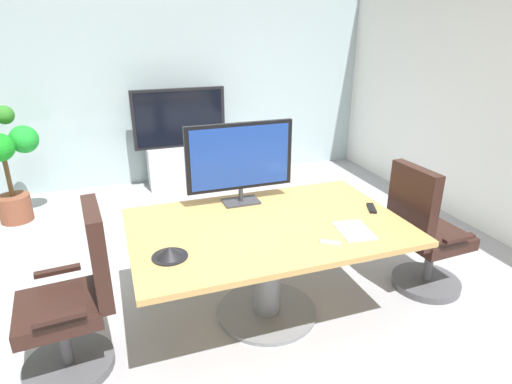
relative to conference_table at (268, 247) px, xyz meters
name	(u,v)px	position (x,y,z in m)	size (l,w,h in m)	color
ground_plane	(257,317)	(-0.09, -0.03, -0.57)	(7.75, 7.75, 0.00)	#99999E
wall_back_glass_partition	(172,83)	(-0.09, 3.34, 0.75)	(5.59, 0.10, 2.65)	#9EB2B7
conference_table	(268,247)	(0.00, 0.00, 0.00)	(1.92, 1.23, 0.76)	#B2894C
office_chair_left	(75,306)	(-1.31, -0.10, -0.12)	(0.61, 0.59, 1.09)	#4C4C51
office_chair_right	(424,240)	(1.31, -0.11, -0.12)	(0.61, 0.58, 1.09)	#4C4C51
tv_monitor	(240,159)	(-0.06, 0.44, 0.55)	(0.84, 0.18, 0.64)	#333338
wall_display_unit	(182,154)	(-0.09, 2.99, -0.13)	(1.20, 0.36, 1.31)	#B7BABC
potted_plant	(3,160)	(-2.08, 2.47, 0.14)	(0.76, 0.63, 1.26)	brown
conference_phone	(170,253)	(-0.72, -0.23, 0.22)	(0.22, 0.22, 0.07)	black
remote_control	(372,208)	(0.84, -0.02, 0.20)	(0.05, 0.17, 0.02)	black
whiteboard_marker	(331,242)	(0.28, -0.41, 0.20)	(0.13, 0.02, 0.02)	silver
paper_notepad	(354,231)	(0.52, -0.30, 0.19)	(0.21, 0.30, 0.01)	white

